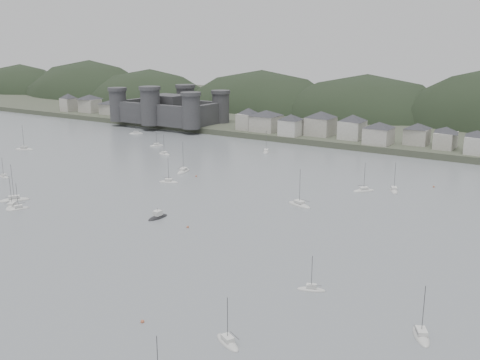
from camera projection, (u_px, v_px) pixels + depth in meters
The scene contains 9 objects.
ground at pixel (48, 279), 116.01m from camera, with size 900.00×900.00×0.00m, color slate.
far_shore_land at pixel (425, 117), 354.38m from camera, with size 900.00×250.00×3.00m, color #383D2D.
forested_ridge at pixel (420, 143), 334.24m from camera, with size 851.55×103.94×102.57m.
castle at pixel (169, 108), 322.78m from camera, with size 66.00×43.00×20.00m.
waterfront_town at pixel (474, 139), 235.28m from camera, with size 451.48×28.46×12.92m.
sailboat_lead at pixel (18, 209), 164.53m from camera, with size 4.32×6.72×8.81m.
moored_fleet at pixel (171, 194), 180.84m from camera, with size 243.80×177.92×12.85m.
motor_launch_far at pixel (158, 217), 156.38m from camera, with size 3.01×7.36×3.74m.
mooring_buoys at pixel (226, 222), 152.80m from camera, with size 189.98×126.65×0.70m.
Camera 1 is at (93.41, -66.81, 49.26)m, focal length 40.57 mm.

